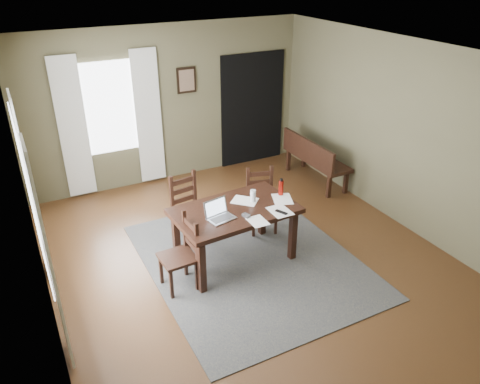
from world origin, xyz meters
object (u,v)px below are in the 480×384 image
chair_end (181,254)px  water_bottle (281,187)px  dining_table (235,215)px  laptop (219,213)px  chair_back_left (189,209)px  chair_back_right (261,201)px  bench (313,156)px

chair_end → water_bottle: size_ratio=3.97×
dining_table → laptop: bearing=-162.5°
chair_back_left → laptop: 0.95m
chair_end → water_bottle: 1.62m
dining_table → chair_end: 0.87m
chair_back_right → laptop: bearing=-130.3°
dining_table → bench: bearing=29.3°
laptop → water_bottle: bearing=-1.9°
chair_end → laptop: (0.54, 0.08, 0.39)m
laptop → water_bottle: (1.00, 0.17, 0.05)m
chair_end → laptop: laptop is taller
dining_table → chair_end: size_ratio=1.73×
laptop → chair_back_left: bearing=82.5°
chair_back_right → water_bottle: water_bottle is taller
laptop → water_bottle: 1.01m
bench → dining_table: bearing=123.2°
dining_table → water_bottle: 0.76m
chair_back_right → laptop: laptop is taller
chair_back_left → bench: 2.76m
chair_back_left → water_bottle: water_bottle is taller
laptop → chair_end: bearing=177.0°
chair_end → chair_back_left: size_ratio=0.95×
dining_table → chair_back_right: bearing=33.9°
water_bottle → chair_end: bearing=-171.0°
chair_back_left → bench: bearing=6.9°
chair_end → dining_table: bearing=100.3°
chair_end → water_bottle: bearing=96.5°
laptop → water_bottle: size_ratio=1.57×
chair_back_right → chair_end: bearing=-138.3°
chair_back_right → bench: chair_back_right is taller
dining_table → water_bottle: size_ratio=6.86×
chair_end → chair_back_right: chair_back_right is taller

